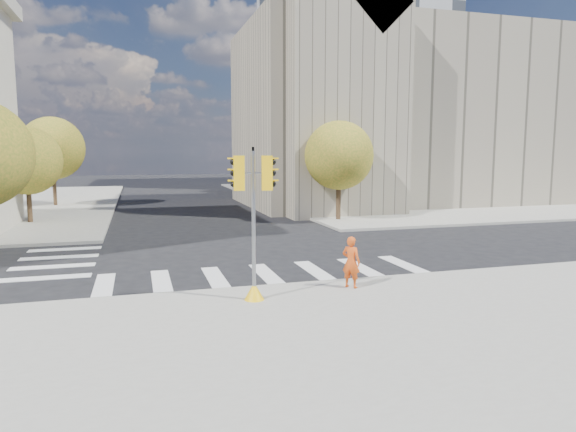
{
  "coord_description": "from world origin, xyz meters",
  "views": [
    {
      "loc": [
        -4.37,
        -19.23,
        4.29
      ],
      "look_at": [
        0.56,
        -2.53,
        2.1
      ],
      "focal_mm": 32.0,
      "sensor_mm": 36.0,
      "label": 1
    }
  ],
  "objects_px": {
    "lamp_near": "(324,147)",
    "traffic_signal": "(254,237)",
    "photographer": "(351,262)",
    "lamp_far": "(272,148)"
  },
  "relations": [
    {
      "from": "lamp_near",
      "to": "traffic_signal",
      "type": "xyz_separation_m",
      "value": [
        -9.31,
        -19.51,
        -2.63
      ]
    },
    {
      "from": "lamp_near",
      "to": "photographer",
      "type": "distance_m",
      "value": 20.36
    },
    {
      "from": "traffic_signal",
      "to": "photographer",
      "type": "distance_m",
      "value": 3.32
    },
    {
      "from": "photographer",
      "to": "lamp_near",
      "type": "bearing_deg",
      "value": -60.91
    },
    {
      "from": "lamp_near",
      "to": "traffic_signal",
      "type": "height_order",
      "value": "lamp_near"
    },
    {
      "from": "photographer",
      "to": "traffic_signal",
      "type": "bearing_deg",
      "value": 55.34
    },
    {
      "from": "lamp_far",
      "to": "traffic_signal",
      "type": "height_order",
      "value": "lamp_far"
    },
    {
      "from": "lamp_far",
      "to": "traffic_signal",
      "type": "bearing_deg",
      "value": -105.52
    },
    {
      "from": "lamp_far",
      "to": "photographer",
      "type": "distance_m",
      "value": 33.82
    },
    {
      "from": "traffic_signal",
      "to": "photographer",
      "type": "height_order",
      "value": "traffic_signal"
    }
  ]
}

